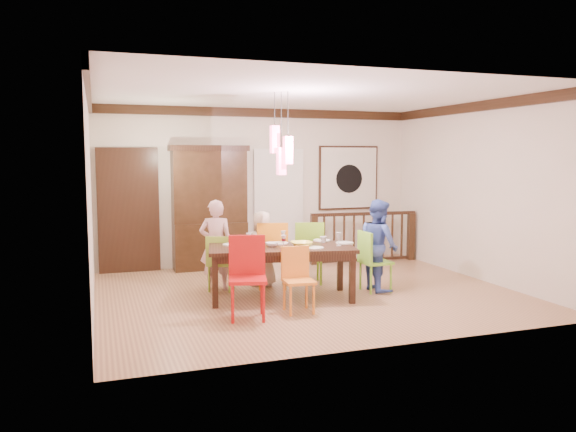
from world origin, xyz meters
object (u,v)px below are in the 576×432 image
object	(u,v)px
balustrade	(364,236)
chair_far_left	(221,259)
person_far_left	(216,245)
person_far_mid	(262,248)
person_end_right	(379,245)
chair_end_right	(376,257)
china_hutch	(209,207)
dining_table	(281,253)

from	to	relation	value
balustrade	chair_far_left	bearing A→B (deg)	-151.77
chair_far_left	person_far_left	bearing A→B (deg)	-12.81
person_far_mid	person_end_right	world-z (taller)	person_end_right
chair_end_right	balustrade	distance (m)	2.35
chair_far_left	chair_end_right	xyz separation A→B (m)	(2.18, -0.81, 0.04)
china_hutch	balustrade	world-z (taller)	china_hutch
china_hutch	person_far_left	world-z (taller)	china_hutch
dining_table	person_far_mid	world-z (taller)	person_far_mid
dining_table	chair_far_left	bearing A→B (deg)	143.26
chair_end_right	person_far_left	size ratio (longest dim) A/B	0.66
china_hutch	chair_far_left	bearing A→B (deg)	-95.44
chair_end_right	person_far_mid	bearing A→B (deg)	57.72
balustrade	person_end_right	xyz separation A→B (m)	(-0.81, -2.13, 0.19)
balustrade	person_far_left	world-z (taller)	person_far_left
chair_end_right	person_far_left	distance (m)	2.41
person_far_left	person_end_right	xyz separation A→B (m)	(2.32, -0.81, 0.00)
chair_far_left	balustrade	bearing A→B (deg)	-131.26
person_end_right	china_hutch	bearing A→B (deg)	38.88
chair_far_left	dining_table	bearing A→B (deg)	156.55
chair_far_left	person_end_right	xyz separation A→B (m)	(2.25, -0.76, 0.21)
dining_table	chair_end_right	bearing A→B (deg)	10.32
balustrade	person_far_left	size ratio (longest dim) A/B	1.54
chair_far_left	china_hutch	size ratio (longest dim) A/B	0.38
balustrade	person_far_mid	bearing A→B (deg)	-147.76
person_far_left	chair_end_right	bearing A→B (deg)	176.40
chair_far_left	person_far_left	xyz separation A→B (m)	(-0.07, 0.05, 0.20)
dining_table	chair_end_right	size ratio (longest dim) A/B	2.39
chair_end_right	balustrade	size ratio (longest dim) A/B	0.43
dining_table	balustrade	distance (m)	3.20
china_hutch	balustrade	bearing A→B (deg)	-6.80
chair_end_right	balustrade	bearing A→B (deg)	-23.52
chair_far_left	chair_end_right	size ratio (longest dim) A/B	0.93
balustrade	person_end_right	bearing A→B (deg)	-106.72
china_hutch	person_end_right	bearing A→B (deg)	-49.85
china_hutch	person_far_mid	bearing A→B (deg)	-72.58
chair_far_left	person_far_left	world-z (taller)	person_far_left
dining_table	person_far_mid	distance (m)	0.88
dining_table	person_far_mid	xyz separation A→B (m)	(-0.03, 0.87, -0.08)
person_end_right	chair_end_right	bearing A→B (deg)	122.31
dining_table	china_hutch	bearing A→B (deg)	113.55
chair_end_right	china_hutch	bearing A→B (deg)	37.24
chair_far_left	china_hutch	bearing A→B (deg)	-70.74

